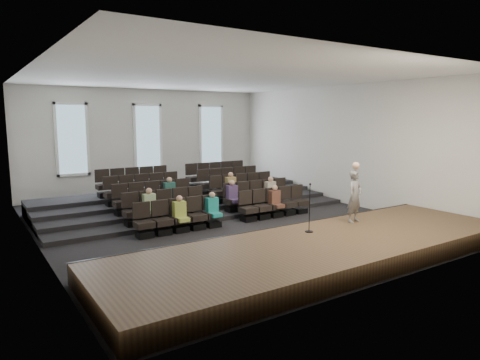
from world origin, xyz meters
The scene contains 14 objects.
ground centered at (0.00, 0.00, 0.00)m, with size 14.00×14.00×0.00m, color black.
ceiling centered at (0.00, 0.00, 5.01)m, with size 12.00×14.00×0.02m, color white.
wall_back centered at (0.00, 7.02, 2.50)m, with size 12.00×0.04×5.00m, color silver.
wall_front centered at (0.00, -7.02, 2.50)m, with size 12.00×0.04×5.00m, color silver.
wall_left centered at (-6.02, 0.00, 2.50)m, with size 0.04×14.00×5.00m, color silver.
wall_right centered at (6.02, 0.00, 2.50)m, with size 0.04×14.00×5.00m, color silver.
stage centered at (0.00, -5.10, 0.25)m, with size 11.80×3.60×0.50m, color #4D3821.
stage_lip centered at (0.00, -3.33, 0.25)m, with size 11.80×0.06×0.52m, color black.
risers centered at (0.00, 3.17, 0.20)m, with size 11.80×4.80×0.60m.
seating_rows centered at (0.00, 1.54, 0.68)m, with size 6.80×4.70×1.67m.
windows centered at (0.00, 6.95, 2.70)m, with size 8.44×0.10×3.24m.
audience centered at (0.00, 0.32, 0.81)m, with size 5.45×2.64×1.10m.
speaker centered at (2.20, -4.12, 1.29)m, with size 0.58×0.38×1.58m, color slate.
mic_stand centered at (0.27, -4.24, 0.91)m, with size 0.23×0.23×1.37m.
Camera 1 is at (-7.65, -12.82, 3.62)m, focal length 32.00 mm.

